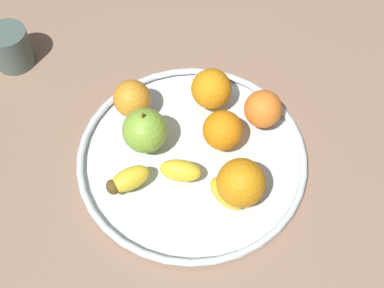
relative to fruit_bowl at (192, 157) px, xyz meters
The scene contains 10 objects.
ground_plane 2.92cm from the fruit_bowl, ahead, with size 126.88×126.88×4.00cm, color #93735C.
fruit_bowl is the anchor object (origin of this frame).
banana 7.12cm from the fruit_bowl, 90.90° to the left, with size 21.98×10.86×3.50cm.
apple 9.15cm from the fruit_bowl, ahead, with size 7.40×7.40×8.20cm.
orange_front_right 12.29cm from the fruit_bowl, 83.52° to the right, with size 6.98×6.98×6.98cm, color orange.
orange_back_right 11.62cm from the fruit_bowl, 157.72° to the left, with size 7.64×7.64×7.64cm, color orange.
orange_center 14.35cm from the fruit_bowl, 126.69° to the right, with size 6.44×6.44×6.44cm, color orange.
orange_back_left 14.23cm from the fruit_bowl, 18.42° to the right, with size 6.47×6.47×6.47cm, color orange.
orange_front_left 6.98cm from the fruit_bowl, 130.33° to the right, with size 6.61×6.61×6.61cm, color orange.
ambient_mug 40.41cm from the fruit_bowl, ahead, with size 10.74×7.36×7.66cm.
Camera 1 is at (-18.29, 42.55, 75.39)cm, focal length 49.28 mm.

